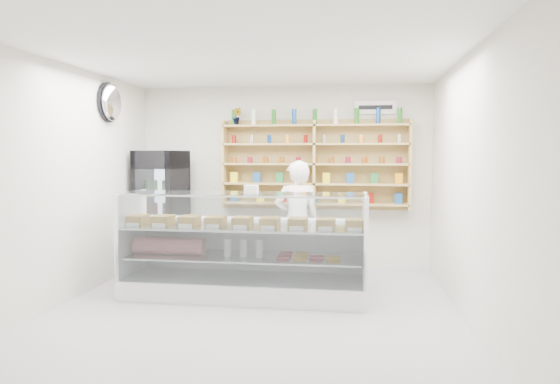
# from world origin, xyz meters

# --- Properties ---
(room) EXTENTS (5.00, 5.00, 5.00)m
(room) POSITION_xyz_m (0.00, 0.00, 1.40)
(room) COLOR #ADAEB2
(room) RESTS_ON ground
(display_counter) EXTENTS (2.96, 0.88, 1.29)m
(display_counter) POSITION_xyz_m (-0.22, 0.68, 0.35)
(display_counter) COLOR white
(display_counter) RESTS_ON floor
(shop_worker) EXTENTS (0.68, 0.53, 1.67)m
(shop_worker) POSITION_xyz_m (0.33, 1.49, 0.83)
(shop_worker) COLOR silver
(shop_worker) RESTS_ON floor
(drinks_cooler) EXTENTS (0.74, 0.73, 1.80)m
(drinks_cooler) POSITION_xyz_m (-1.79, 1.97, 0.91)
(drinks_cooler) COLOR black
(drinks_cooler) RESTS_ON floor
(wall_shelving) EXTENTS (2.84, 0.28, 1.33)m
(wall_shelving) POSITION_xyz_m (0.50, 2.34, 1.59)
(wall_shelving) COLOR tan
(wall_shelving) RESTS_ON back_wall
(potted_plant) EXTENTS (0.15, 0.12, 0.26)m
(potted_plant) POSITION_xyz_m (-0.70, 2.34, 2.33)
(potted_plant) COLOR #1E6626
(potted_plant) RESTS_ON wall_shelving
(security_mirror) EXTENTS (0.15, 0.50, 0.50)m
(security_mirror) POSITION_xyz_m (-2.17, 1.20, 2.45)
(security_mirror) COLOR silver
(security_mirror) RESTS_ON left_wall
(wall_sign) EXTENTS (0.62, 0.03, 0.20)m
(wall_sign) POSITION_xyz_m (1.40, 2.47, 2.45)
(wall_sign) COLOR white
(wall_sign) RESTS_ON back_wall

